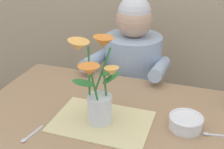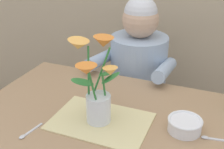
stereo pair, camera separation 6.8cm
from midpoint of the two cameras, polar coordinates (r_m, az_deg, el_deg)
The scene contains 7 objects.
dining_table at distance 1.31m, azimuth 1.08°, elevation -12.01°, with size 1.20×0.80×0.74m.
seated_person at distance 1.86m, azimuth 6.00°, elevation -2.61°, with size 0.45×0.47×1.14m.
striped_placemat at distance 1.23m, azimuth -0.61°, elevation -9.06°, with size 0.40×0.28×0.01m, color beige.
flower_vase at distance 1.15m, azimuth -1.41°, elevation -2.12°, with size 0.23×0.27×0.34m.
ceramic_bowl at distance 1.20m, azimuth 15.57°, elevation -9.37°, with size 0.14×0.14×0.06m.
spoon_0 at distance 1.19m, azimuth -14.55°, elevation -11.06°, with size 0.03×0.12×0.01m.
spoon_1 at distance 1.21m, azimuth 20.46°, elevation -11.63°, with size 0.12×0.03×0.01m.
Camera 2 is at (0.40, -0.95, 1.44)m, focal length 47.02 mm.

